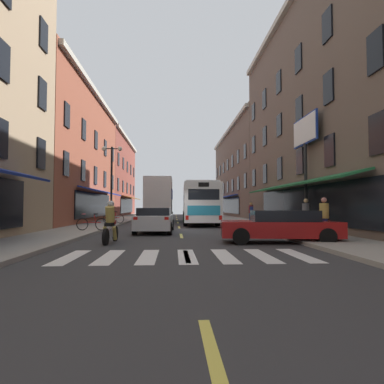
% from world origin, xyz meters
% --- Properties ---
extents(ground_plane, '(34.80, 80.00, 0.10)m').
position_xyz_m(ground_plane, '(0.00, 0.00, -0.05)').
color(ground_plane, '#333335').
extents(lane_centre_dashes, '(0.14, 73.90, 0.01)m').
position_xyz_m(lane_centre_dashes, '(0.00, -0.25, 0.00)').
color(lane_centre_dashes, '#DBCC4C').
rests_on(lane_centre_dashes, ground).
extents(crosswalk_near, '(7.10, 2.80, 0.01)m').
position_xyz_m(crosswalk_near, '(0.00, -10.00, 0.00)').
color(crosswalk_near, silver).
rests_on(crosswalk_near, ground).
extents(sidewalk_left, '(3.00, 80.00, 0.14)m').
position_xyz_m(sidewalk_left, '(-5.90, 0.00, 0.07)').
color(sidewalk_left, gray).
rests_on(sidewalk_left, ground).
extents(sidewalk_right, '(3.00, 80.00, 0.14)m').
position_xyz_m(sidewalk_right, '(5.90, 0.00, 0.07)').
color(sidewalk_right, gray).
rests_on(sidewalk_right, ground).
extents(storefront_row_right, '(9.44, 79.90, 15.41)m').
position_xyz_m(storefront_row_right, '(11.38, -0.62, 6.91)').
color(storefront_row_right, brown).
rests_on(storefront_row_right, ground).
extents(billboard_sign, '(0.40, 3.16, 6.40)m').
position_xyz_m(billboard_sign, '(7.05, -1.58, 5.06)').
color(billboard_sign, black).
rests_on(billboard_sign, sidewalk_right).
extents(transit_bus, '(2.86, 11.51, 3.23)m').
position_xyz_m(transit_bus, '(1.74, 7.53, 1.69)').
color(transit_bus, white).
rests_on(transit_bus, ground).
extents(box_truck, '(2.55, 7.23, 4.02)m').
position_xyz_m(box_truck, '(-1.73, 11.53, 2.03)').
color(box_truck, black).
rests_on(box_truck, ground).
extents(sedan_near, '(4.73, 2.31, 1.28)m').
position_xyz_m(sedan_near, '(3.84, -6.76, 0.66)').
color(sedan_near, maroon).
rests_on(sedan_near, ground).
extents(sedan_mid, '(2.07, 4.70, 1.35)m').
position_xyz_m(sedan_mid, '(-1.40, -1.40, 0.70)').
color(sedan_mid, silver).
rests_on(sedan_mid, ground).
extents(sedan_far, '(2.03, 4.66, 1.37)m').
position_xyz_m(sedan_far, '(-1.95, 21.32, 0.71)').
color(sedan_far, '#144723').
rests_on(sedan_far, ground).
extents(motorcycle_rider, '(0.62, 2.07, 1.66)m').
position_xyz_m(motorcycle_rider, '(-2.83, -6.56, 0.71)').
color(motorcycle_rider, black).
rests_on(motorcycle_rider, ground).
extents(bicycle_near, '(1.71, 0.48, 0.91)m').
position_xyz_m(bicycle_near, '(-4.80, -1.48, 0.50)').
color(bicycle_near, black).
rests_on(bicycle_near, sidewalk_left).
extents(bicycle_mid, '(1.68, 0.54, 0.91)m').
position_xyz_m(bicycle_mid, '(-5.00, 5.97, 0.50)').
color(bicycle_mid, black).
rests_on(bicycle_mid, sidewalk_left).
extents(pedestrian_near, '(0.36, 0.51, 1.61)m').
position_xyz_m(pedestrian_near, '(5.67, 5.73, 0.99)').
color(pedestrian_near, navy).
rests_on(pedestrian_near, sidewalk_right).
extents(pedestrian_mid, '(0.36, 0.36, 1.67)m').
position_xyz_m(pedestrian_mid, '(5.74, -6.52, 0.99)').
color(pedestrian_mid, navy).
rests_on(pedestrian_mid, sidewalk_right).
extents(pedestrian_far, '(0.36, 0.36, 1.69)m').
position_xyz_m(pedestrian_far, '(6.24, -3.51, 1.01)').
color(pedestrian_far, black).
rests_on(pedestrian_far, sidewalk_right).
extents(street_lamp_twin, '(1.42, 0.32, 5.47)m').
position_xyz_m(street_lamp_twin, '(-4.69, 3.33, 3.17)').
color(street_lamp_twin, black).
rests_on(street_lamp_twin, sidewalk_left).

